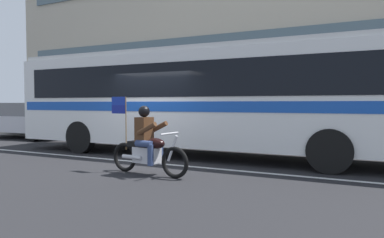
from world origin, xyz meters
TOP-DOWN VIEW (x-y plane):
  - ground_plane at (0.00, 0.00)m, footprint 60.00×60.00m
  - sidewalk_curb at (0.00, 5.10)m, footprint 28.00×3.80m
  - lane_center_stripe at (0.00, -0.60)m, footprint 26.60×0.14m
  - office_building_facade at (0.00, 7.39)m, footprint 28.00×0.89m
  - transit_bus at (1.22, 1.19)m, footprint 12.95×2.68m
  - motorcycle_with_rider at (1.08, -1.93)m, footprint 2.19×0.66m
  - parked_sedan_curbside at (-8.58, 2.58)m, footprint 4.62×2.01m

SIDE VIEW (x-z plane):
  - ground_plane at x=0.00m, z-range 0.00..0.00m
  - lane_center_stripe at x=0.00m, z-range 0.00..0.01m
  - sidewalk_curb at x=0.00m, z-range 0.00..0.15m
  - motorcycle_with_rider at x=1.08m, z-range -0.22..1.55m
  - parked_sedan_curbside at x=-8.58m, z-range 0.03..1.67m
  - transit_bus at x=1.22m, z-range 0.27..3.49m
  - office_building_facade at x=0.00m, z-range 0.01..11.98m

